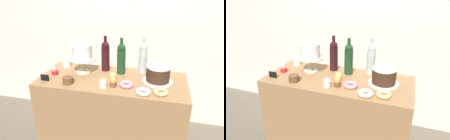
% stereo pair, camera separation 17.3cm
% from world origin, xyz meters
% --- Properties ---
extents(back_wall, '(6.00, 0.05, 2.60)m').
position_xyz_m(back_wall, '(0.00, 0.85, 1.30)').
color(back_wall, silver).
rests_on(back_wall, ground_plane).
extents(display_counter, '(1.24, 0.55, 0.90)m').
position_xyz_m(display_counter, '(0.00, 0.00, 0.45)').
color(display_counter, '#997047').
rests_on(display_counter, ground_plane).
extents(cake_stand_pedestal, '(0.23, 0.23, 0.13)m').
position_xyz_m(cake_stand_pedestal, '(-0.29, 0.07, 0.99)').
color(cake_stand_pedestal, beige).
rests_on(cake_stand_pedestal, display_counter).
extents(white_layer_cake, '(0.17, 0.17, 0.13)m').
position_xyz_m(white_layer_cake, '(-0.29, 0.07, 1.09)').
color(white_layer_cake, white).
rests_on(white_layer_cake, cake_stand_pedestal).
extents(silver_serving_platter, '(0.25, 0.25, 0.01)m').
position_xyz_m(silver_serving_platter, '(0.38, 0.03, 0.90)').
color(silver_serving_platter, white).
rests_on(silver_serving_platter, display_counter).
extents(chocolate_round_cake, '(0.19, 0.19, 0.13)m').
position_xyz_m(chocolate_round_cake, '(0.38, 0.03, 0.97)').
color(chocolate_round_cake, '#3D2619').
rests_on(chocolate_round_cake, silver_serving_platter).
extents(wine_bottle_green, '(0.08, 0.08, 0.33)m').
position_xyz_m(wine_bottle_green, '(0.05, 0.13, 1.04)').
color(wine_bottle_green, '#193D1E').
rests_on(wine_bottle_green, display_counter).
extents(wine_bottle_dark_red, '(0.08, 0.08, 0.33)m').
position_xyz_m(wine_bottle_dark_red, '(-0.10, 0.17, 1.04)').
color(wine_bottle_dark_red, black).
rests_on(wine_bottle_dark_red, display_counter).
extents(wine_bottle_clear, '(0.08, 0.08, 0.33)m').
position_xyz_m(wine_bottle_clear, '(0.23, 0.21, 1.04)').
color(wine_bottle_clear, '#B2BCC1').
rests_on(wine_bottle_clear, display_counter).
extents(cupcake_vanilla, '(0.06, 0.06, 0.07)m').
position_xyz_m(cupcake_vanilla, '(-0.03, -0.17, 0.93)').
color(cupcake_vanilla, white).
rests_on(cupcake_vanilla, display_counter).
extents(cupcake_caramel, '(0.06, 0.06, 0.07)m').
position_xyz_m(cupcake_caramel, '(0.04, -0.13, 0.93)').
color(cupcake_caramel, brown).
rests_on(cupcake_caramel, display_counter).
extents(cupcake_strawberry, '(0.06, 0.06, 0.07)m').
position_xyz_m(cupcake_strawberry, '(-0.52, -0.03, 0.93)').
color(cupcake_strawberry, red).
rests_on(cupcake_strawberry, display_counter).
extents(cupcake_lemon, '(0.06, 0.06, 0.07)m').
position_xyz_m(cupcake_lemon, '(0.02, -0.03, 0.93)').
color(cupcake_lemon, gold).
rests_on(cupcake_lemon, display_counter).
extents(donut_glazed, '(0.11, 0.11, 0.03)m').
position_xyz_m(donut_glazed, '(0.41, -0.17, 0.91)').
color(donut_glazed, '#E0C17F').
rests_on(donut_glazed, display_counter).
extents(donut_sugar, '(0.11, 0.11, 0.03)m').
position_xyz_m(donut_sugar, '(0.28, -0.20, 0.91)').
color(donut_sugar, silver).
rests_on(donut_sugar, display_counter).
extents(donut_pink, '(0.11, 0.11, 0.03)m').
position_xyz_m(donut_pink, '(0.14, -0.11, 0.91)').
color(donut_pink, pink).
rests_on(donut_pink, display_counter).
extents(cookie_stack, '(0.08, 0.08, 0.05)m').
position_xyz_m(cookie_stack, '(-0.33, -0.17, 0.92)').
color(cookie_stack, brown).
rests_on(cookie_stack, display_counter).
extents(price_sign_chalkboard, '(0.07, 0.01, 0.05)m').
position_xyz_m(price_sign_chalkboard, '(-0.54, -0.17, 0.92)').
color(price_sign_chalkboard, black).
rests_on(price_sign_chalkboard, display_counter).
extents(coffee_cup_ceramic, '(0.08, 0.08, 0.08)m').
position_xyz_m(coffee_cup_ceramic, '(-0.50, 0.17, 0.94)').
color(coffee_cup_ceramic, white).
rests_on(coffee_cup_ceramic, display_counter).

